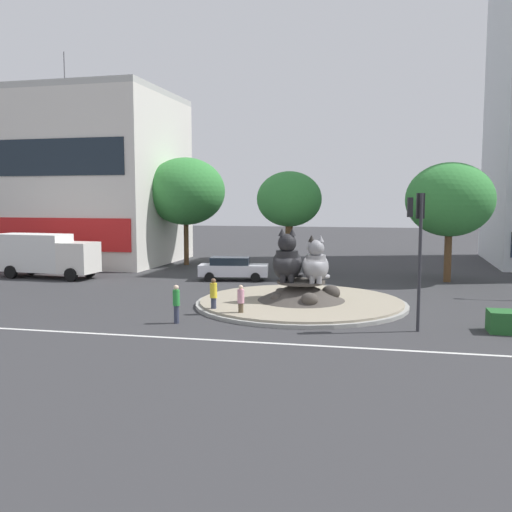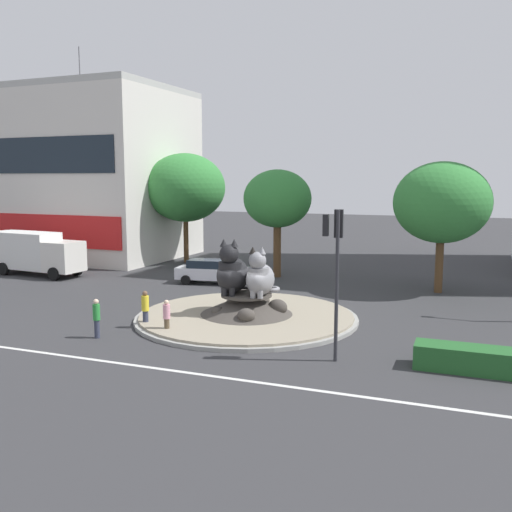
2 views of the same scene
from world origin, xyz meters
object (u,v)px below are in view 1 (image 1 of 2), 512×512
Objects in this scene: traffic_light_mast at (418,231)px; third_tree_left at (186,191)px; pedestrian_yellow_shirt at (214,295)px; second_tree_near_tower at (450,200)px; sedan_on_far_lane at (233,268)px; delivery_box_truck at (45,254)px; cat_statue_grey at (316,264)px; cat_statue_black at (287,261)px; shophouse_block at (57,179)px; pedestrian_pink_shirt at (241,301)px; pedestrian_green_shirt at (176,303)px; broadleaf_tree_behind_island at (289,200)px.

third_tree_left is at bearing 34.31° from traffic_light_mast.
second_tree_near_tower is at bearing -37.19° from pedestrian_yellow_shirt.
delivery_box_truck is at bearing 178.40° from sedan_on_far_lane.
cat_statue_grey is at bearing -51.99° from third_tree_left.
cat_statue_black is 0.14× the size of shophouse_block.
traffic_light_mast reaches higher than sedan_on_far_lane.
traffic_light_mast reaches higher than pedestrian_pink_shirt.
delivery_box_truck is at bearing -126.82° from third_tree_left.
pedestrian_pink_shirt is at bearing -41.60° from shophouse_block.
third_tree_left is at bearing 119.12° from sedan_on_far_lane.
shophouse_block reaches higher than pedestrian_green_shirt.
pedestrian_green_shirt is (-1.06, -2.21, 0.00)m from pedestrian_yellow_shirt.
third_tree_left is 11.20m from sedan_on_far_lane.
pedestrian_yellow_shirt is (-1.29, -15.00, -4.49)m from broadleaf_tree_behind_island.
sedan_on_far_lane is at bearing -23.45° from shophouse_block.
pedestrian_pink_shirt is (-10.65, -14.04, -4.58)m from second_tree_near_tower.
pedestrian_green_shirt is at bearing -71.96° from third_tree_left.
second_tree_near_tower is 4.51× the size of pedestrian_yellow_shirt.
traffic_light_mast is at bearing 45.53° from cat_statue_black.
third_tree_left is at bearing 27.79° from pedestrian_yellow_shirt.
pedestrian_yellow_shirt is at bearing -14.86° from pedestrian_green_shirt.
broadleaf_tree_behind_island is at bearing 23.57° from delivery_box_truck.
cat_statue_black reaches higher than sedan_on_far_lane.
cat_statue_black is at bearing -131.20° from second_tree_near_tower.
pedestrian_yellow_shirt is 11.24m from sedan_on_far_lane.
traffic_light_mast is (4.67, -4.43, 2.00)m from cat_statue_grey.
third_tree_left reaches higher than pedestrian_green_shirt.
delivery_box_truck is at bearing -171.89° from second_tree_near_tower.
cat_statue_black is at bearing -27.52° from pedestrian_green_shirt.
cat_statue_black is 0.50× the size of traffic_light_mast.
sedan_on_far_lane is at bearing 11.74° from delivery_box_truck.
second_tree_near_tower is (2.93, 14.86, 1.24)m from traffic_light_mast.
shophouse_block is (-29.17, 20.99, 3.01)m from traffic_light_mast.
shophouse_block is 12.15× the size of pedestrian_green_shirt.
sedan_on_far_lane is at bearing 14.85° from pedestrian_yellow_shirt.
shophouse_block is 12.08m from third_tree_left.
sedan_on_far_lane is (-3.42, 11.73, -0.00)m from pedestrian_pink_shirt.
traffic_light_mast is at bearing -19.46° from delivery_box_truck.
sedan_on_far_lane is (-0.86, 13.28, -0.10)m from pedestrian_green_shirt.
traffic_light_mast is 10.80m from pedestrian_green_shirt.
shophouse_block is (-23.03, 16.49, 4.89)m from cat_statue_black.
traffic_light_mast is at bearing -101.17° from second_tree_near_tower.
pedestrian_pink_shirt is 0.21× the size of delivery_box_truck.
pedestrian_yellow_shirt is at bearing -27.45° from delivery_box_truck.
shophouse_block is 2.37× the size of third_tree_left.
third_tree_left is at bearing 156.94° from broadleaf_tree_behind_island.
sedan_on_far_lane is (-14.07, -2.32, -4.59)m from second_tree_near_tower.
pedestrian_yellow_shirt reaches higher than sedan_on_far_lane.
pedestrian_yellow_shirt is (19.96, -19.51, -6.25)m from shophouse_block.
pedestrian_pink_shirt is at bearing -31.45° from cat_statue_black.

